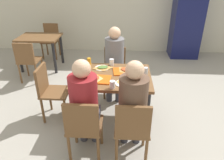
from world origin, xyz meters
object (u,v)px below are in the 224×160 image
object	(u,v)px
person_in_red	(84,101)
tray_red_far	(126,71)
main_table	(112,82)
person_in_brown_jacket	(133,102)
pizza_slice_b	(125,70)
condiment_bottle	(89,63)
paper_plate_near_edge	(123,83)
background_table	(40,42)
plastic_cup_a	(112,62)
soda_can	(145,72)
chair_near_right	(132,128)
pizza_slice_c	(103,67)
foil_bundle	(79,72)
background_chair_far	(51,38)
person_far_side	(114,58)
pizza_slice_a	(95,78)
background_chair_near	(27,59)
chair_near_left	(84,126)
chair_left_end	(50,89)
tray_red_near	(97,79)
plastic_cup_c	(82,69)
plastic_cup_b	(112,85)
paper_plate_center	(102,68)
pizza_slice_d	(124,81)
chair_far_side	(115,68)
drink_fridge	(187,20)

from	to	relation	value
person_in_red	tray_red_far	distance (m)	0.92
main_table	person_in_brown_jacket	distance (m)	0.73
pizza_slice_b	condiment_bottle	size ratio (longest dim) A/B	1.58
paper_plate_near_edge	background_table	distance (m)	2.84
plastic_cup_a	soda_can	distance (m)	0.60
chair_near_right	background_table	size ratio (longest dim) A/B	0.95
pizza_slice_c	foil_bundle	size ratio (longest dim) A/B	2.59
plastic_cup_a	main_table	bearing A→B (deg)	-85.66
person_in_brown_jacket	background_chair_far	xyz separation A→B (m)	(-2.02, 3.27, -0.25)
pizza_slice_c	condiment_bottle	world-z (taller)	condiment_bottle
background_chair_far	soda_can	bearing A→B (deg)	-49.31
person_far_side	background_table	distance (m)	2.12
main_table	person_far_side	distance (m)	0.68
pizza_slice_a	pizza_slice_c	bearing A→B (deg)	80.44
pizza_slice_a	background_chair_near	world-z (taller)	background_chair_near
chair_near_left	condiment_bottle	world-z (taller)	condiment_bottle
person_in_red	soda_can	world-z (taller)	person_in_red
chair_left_end	pizza_slice_b	xyz separation A→B (m)	(1.12, 0.15, 0.27)
tray_red_near	background_chair_near	xyz separation A→B (m)	(-1.55, 1.28, -0.26)
person_in_brown_jacket	plastic_cup_c	xyz separation A→B (m)	(-0.71, 0.73, 0.05)
plastic_cup_a	plastic_cup_c	distance (m)	0.51
plastic_cup_b	soda_can	bearing A→B (deg)	41.09
paper_plate_center	pizza_slice_d	xyz separation A→B (m)	(0.33, -0.44, 0.01)
soda_can	pizza_slice_a	bearing A→B (deg)	-166.26
pizza_slice_b	plastic_cup_c	bearing A→B (deg)	-172.47
chair_left_end	pizza_slice_a	size ratio (longest dim) A/B	3.96
pizza_slice_c	background_chair_near	world-z (taller)	background_chair_near
background_table	background_chair_far	size ratio (longest dim) A/B	1.05
chair_far_side	pizza_slice_a	distance (m)	1.02
pizza_slice_b	background_chair_near	xyz separation A→B (m)	(-1.93, 0.98, -0.27)
chair_near_right	person_in_red	world-z (taller)	person_in_red
person_far_side	foil_bundle	bearing A→B (deg)	-124.06
main_table	chair_near_right	bearing A→B (deg)	-71.26
drink_fridge	person_in_red	bearing A→B (deg)	-119.56
main_table	paper_plate_near_edge	distance (m)	0.30
chair_far_side	paper_plate_near_edge	xyz separation A→B (m)	(0.16, -1.04, 0.25)
pizza_slice_d	background_table	world-z (taller)	pizza_slice_d
background_chair_far	chair_near_right	bearing A→B (deg)	-59.30
background_table	main_table	bearing A→B (deg)	-46.83
person_far_side	pizza_slice_d	xyz separation A→B (m)	(0.17, -0.88, 0.02)
pizza_slice_a	pizza_slice_b	distance (m)	0.49
paper_plate_near_edge	chair_near_left	bearing A→B (deg)	-127.38
tray_red_near	pizza_slice_a	bearing A→B (deg)	172.44
person_in_red	condiment_bottle	world-z (taller)	person_in_red
tray_red_far	drink_fridge	bearing A→B (deg)	60.68
foil_bundle	pizza_slice_c	bearing A→B (deg)	38.40
plastic_cup_b	plastic_cup_c	distance (m)	0.63
soda_can	tray_red_near	bearing A→B (deg)	-165.51
plastic_cup_b	background_chair_near	distance (m)	2.34
paper_plate_center	plastic_cup_c	bearing A→B (deg)	-148.19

